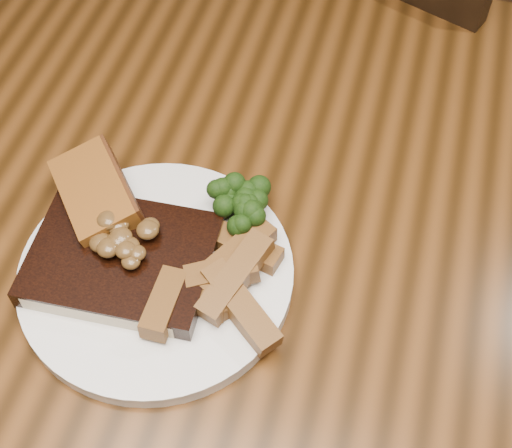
{
  "coord_description": "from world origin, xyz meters",
  "views": [
    {
      "loc": [
        0.12,
        -0.38,
        1.33
      ],
      "look_at": [
        0.02,
        0.0,
        0.78
      ],
      "focal_mm": 50.0,
      "sensor_mm": 36.0,
      "label": 1
    }
  ],
  "objects_px": {
    "steak": "(122,260)",
    "plate": "(157,274)",
    "dining_table": "(238,288)",
    "garlic_bread": "(98,205)",
    "potato_wedges": "(223,289)",
    "chair_far": "(365,84)"
  },
  "relations": [
    {
      "from": "dining_table",
      "to": "garlic_bread",
      "type": "xyz_separation_m",
      "value": [
        -0.14,
        -0.01,
        0.12
      ]
    },
    {
      "from": "chair_far",
      "to": "potato_wedges",
      "type": "distance_m",
      "value": 0.72
    },
    {
      "from": "plate",
      "to": "garlic_bread",
      "type": "bearing_deg",
      "value": 146.8
    },
    {
      "from": "potato_wedges",
      "to": "plate",
      "type": "bearing_deg",
      "value": 172.24
    },
    {
      "from": "steak",
      "to": "plate",
      "type": "bearing_deg",
      "value": 3.53
    },
    {
      "from": "potato_wedges",
      "to": "garlic_bread",
      "type": "bearing_deg",
      "value": 157.66
    },
    {
      "from": "dining_table",
      "to": "potato_wedges",
      "type": "bearing_deg",
      "value": -83.08
    },
    {
      "from": "dining_table",
      "to": "garlic_bread",
      "type": "bearing_deg",
      "value": -175.61
    },
    {
      "from": "garlic_bread",
      "to": "potato_wedges",
      "type": "height_order",
      "value": "potato_wedges"
    },
    {
      "from": "plate",
      "to": "garlic_bread",
      "type": "xyz_separation_m",
      "value": [
        -0.08,
        0.05,
        0.02
      ]
    },
    {
      "from": "dining_table",
      "to": "potato_wedges",
      "type": "distance_m",
      "value": 0.14
    },
    {
      "from": "steak",
      "to": "potato_wedges",
      "type": "height_order",
      "value": "same"
    },
    {
      "from": "garlic_bread",
      "to": "chair_far",
      "type": "bearing_deg",
      "value": 119.96
    },
    {
      "from": "steak",
      "to": "garlic_bread",
      "type": "height_order",
      "value": "steak"
    },
    {
      "from": "plate",
      "to": "potato_wedges",
      "type": "bearing_deg",
      "value": -7.76
    },
    {
      "from": "plate",
      "to": "steak",
      "type": "relative_size",
      "value": 1.56
    },
    {
      "from": "dining_table",
      "to": "chair_far",
      "type": "xyz_separation_m",
      "value": [
        0.06,
        0.57,
        -0.2
      ]
    },
    {
      "from": "plate",
      "to": "steak",
      "type": "xyz_separation_m",
      "value": [
        -0.03,
        -0.0,
        0.02
      ]
    },
    {
      "from": "steak",
      "to": "garlic_bread",
      "type": "relative_size",
      "value": 1.58
    },
    {
      "from": "chair_far",
      "to": "steak",
      "type": "height_order",
      "value": "chair_far"
    },
    {
      "from": "steak",
      "to": "potato_wedges",
      "type": "bearing_deg",
      "value": -6.23
    },
    {
      "from": "plate",
      "to": "dining_table",
      "type": "bearing_deg",
      "value": 45.56
    }
  ]
}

